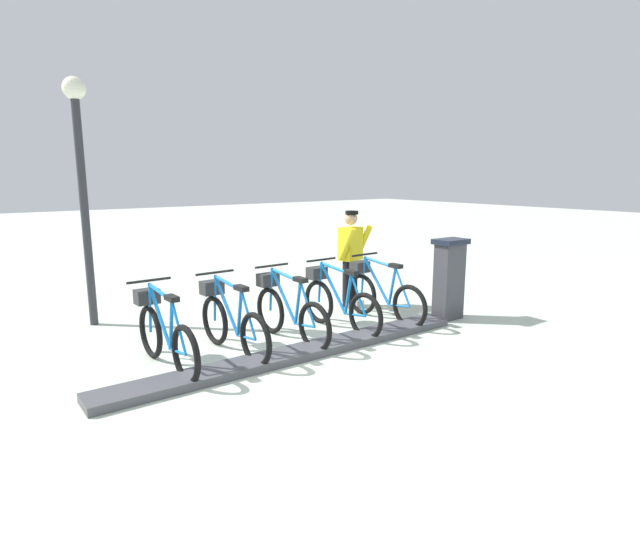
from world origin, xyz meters
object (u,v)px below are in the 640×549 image
(worker_near_rack, at_px, (351,255))
(lamp_post, at_px, (81,165))
(bike_docked_0, at_px, (381,293))
(bike_docked_2, at_px, (288,311))
(bike_docked_3, at_px, (231,321))
(payment_kiosk, at_px, (449,278))
(bike_docked_1, at_px, (338,301))
(bike_docked_4, at_px, (164,333))

(worker_near_rack, distance_m, lamp_post, 4.41)
(bike_docked_0, relative_size, bike_docked_2, 1.00)
(worker_near_rack, xyz_separation_m, lamp_post, (1.48, 3.87, 1.49))
(bike_docked_3, xyz_separation_m, lamp_post, (2.42, 1.11, 1.97))
(worker_near_rack, height_order, lamp_post, lamp_post)
(bike_docked_0, height_order, bike_docked_2, same)
(payment_kiosk, distance_m, bike_docked_0, 1.10)
(bike_docked_0, relative_size, lamp_post, 0.48)
(bike_docked_1, distance_m, lamp_post, 4.22)
(bike_docked_3, bearing_deg, bike_docked_2, -90.00)
(bike_docked_3, relative_size, worker_near_rack, 1.04)
(bike_docked_0, bearing_deg, worker_near_rack, -9.62)
(bike_docked_1, xyz_separation_m, worker_near_rack, (0.94, -1.03, 0.48))
(payment_kiosk, xyz_separation_m, bike_docked_4, (0.57, 4.38, -0.24))
(worker_near_rack, bearing_deg, bike_docked_1, 132.54)
(bike_docked_2, bearing_deg, bike_docked_3, 90.00)
(payment_kiosk, bearing_deg, bike_docked_3, 80.76)
(bike_docked_4, xyz_separation_m, lamp_post, (2.42, 0.24, 1.97))
(bike_docked_2, relative_size, worker_near_rack, 1.04)
(lamp_post, bearing_deg, bike_docked_0, -123.12)
(bike_docked_1, xyz_separation_m, bike_docked_3, (0.00, 1.74, 0.00))
(bike_docked_1, distance_m, bike_docked_3, 1.74)
(payment_kiosk, bearing_deg, bike_docked_2, 77.82)
(bike_docked_4, xyz_separation_m, worker_near_rack, (0.94, -3.63, 0.48))
(bike_docked_1, bearing_deg, bike_docked_3, 90.00)
(bike_docked_4, bearing_deg, bike_docked_0, -90.00)
(bike_docked_0, relative_size, worker_near_rack, 1.04)
(bike_docked_2, height_order, lamp_post, lamp_post)
(bike_docked_2, xyz_separation_m, bike_docked_4, (0.00, 1.74, 0.00))
(lamp_post, bearing_deg, worker_near_rack, -110.90)
(bike_docked_1, bearing_deg, payment_kiosk, -107.81)
(bike_docked_1, bearing_deg, worker_near_rack, -47.46)
(payment_kiosk, relative_size, worker_near_rack, 0.77)
(bike_docked_0, distance_m, bike_docked_3, 2.60)
(bike_docked_0, xyz_separation_m, bike_docked_4, (0.00, 3.47, 0.00))
(bike_docked_2, xyz_separation_m, lamp_post, (2.42, 1.98, 1.97))
(bike_docked_0, xyz_separation_m, bike_docked_1, (0.00, 0.87, 0.00))
(bike_docked_3, bearing_deg, payment_kiosk, -99.24)
(payment_kiosk, relative_size, bike_docked_1, 0.74)
(bike_docked_0, relative_size, bike_docked_1, 1.00)
(bike_docked_1, bearing_deg, bike_docked_2, 90.00)
(bike_docked_2, relative_size, lamp_post, 0.48)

